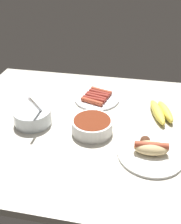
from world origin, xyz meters
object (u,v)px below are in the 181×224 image
plate_sausages (97,98)px  banana_bunch (161,112)px  bowl_coleslaw (33,116)px  plate_hotdog_assembled (150,151)px  bowl_chili (92,125)px

plate_sausages → banana_bunch: size_ratio=1.11×
bowl_coleslaw → banana_bunch: 53.38cm
plate_hotdog_assembled → plate_sausages: size_ratio=1.10×
banana_bunch → bowl_chili: bearing=-147.9°
plate_hotdog_assembled → banana_bunch: 26.11cm
plate_hotdog_assembled → plate_sausages: plate_hotdog_assembled is taller
bowl_coleslaw → plate_sausages: 32.35cm
plate_hotdog_assembled → banana_bunch: (4.31, 25.75, 0.21)cm
plate_sausages → bowl_chili: bearing=-84.1°
plate_sausages → bowl_chili: bowl_chili is taller
bowl_coleslaw → bowl_chili: size_ratio=1.00×
bowl_chili → plate_sausages: bearing=95.9°
plate_hotdog_assembled → plate_sausages: (-24.63, 33.87, -0.71)cm
bowl_coleslaw → banana_bunch: size_ratio=0.84×
bowl_coleslaw → plate_hotdog_assembled: 47.98cm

